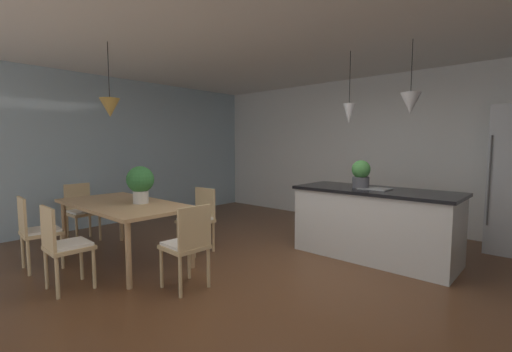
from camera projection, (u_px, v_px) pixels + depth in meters
name	position (u px, v px, depth m)	size (l,w,h in m)	color
ground_plane	(285.00, 282.00, 3.73)	(10.00, 8.40, 0.04)	brown
ceiling_slab	(287.00, 17.00, 3.47)	(10.00, 8.40, 0.12)	white
wall_back_kitchen	(398.00, 152.00, 6.01)	(10.00, 0.12, 2.70)	white
window_wall_left_glazing	(110.00, 151.00, 6.31)	(0.06, 8.40, 2.70)	#9EB7C6
dining_table	(123.00, 208.00, 4.33)	(1.93, 0.96, 0.74)	tan
chair_near_right	(64.00, 244.00, 3.43)	(0.41, 0.41, 0.87)	tan
chair_kitchen_end	(187.00, 243.00, 3.46)	(0.41, 0.41, 0.87)	tan
chair_far_right	(198.00, 218.00, 4.69)	(0.42, 0.42, 0.87)	tan
chair_near_left	(36.00, 230.00, 4.01)	(0.43, 0.43, 0.87)	tan
chair_window_end	(81.00, 210.00, 5.24)	(0.41, 0.41, 0.87)	tan
kitchen_island	(374.00, 223.00, 4.44)	(2.02, 0.84, 0.91)	silver
pendant_over_table	(110.00, 108.00, 4.16)	(0.24, 0.24, 0.89)	black
pendant_over_island_main	(349.00, 114.00, 4.57)	(0.16, 0.16, 0.95)	black
pendant_over_island_aux	(410.00, 103.00, 4.04)	(0.23, 0.23, 0.87)	black
potted_plant_on_island	(361.00, 174.00, 4.52)	(0.24, 0.24, 0.37)	#4C4C51
potted_plant_on_table	(140.00, 182.00, 4.27)	(0.34, 0.34, 0.47)	beige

